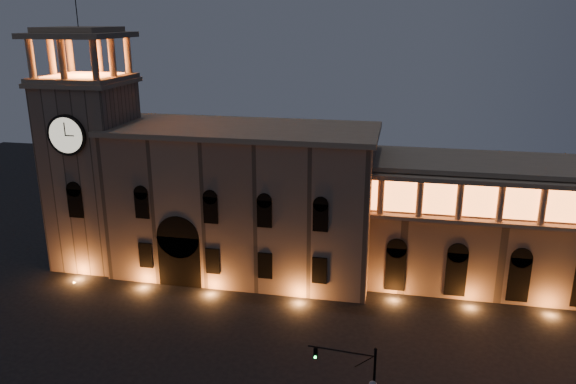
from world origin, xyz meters
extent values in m
plane|color=black|center=(0.00, 0.00, 0.00)|extent=(160.00, 160.00, 0.00)
cube|color=#8A6E5A|center=(-2.00, 22.00, 8.50)|extent=(30.00, 12.00, 17.00)
cube|color=gray|center=(-2.00, 22.00, 17.30)|extent=(30.80, 12.80, 0.60)
cube|color=black|center=(-8.00, 16.60, 3.00)|extent=(5.00, 1.40, 6.00)
cylinder|color=black|center=(-8.00, 16.60, 6.00)|extent=(5.00, 1.40, 5.00)
cube|color=orange|center=(-8.00, 16.40, 2.80)|extent=(4.20, 0.20, 5.00)
cube|color=#8A6E5A|center=(-20.50, 21.00, 11.00)|extent=(9.00, 9.00, 22.00)
cube|color=gray|center=(-20.50, 21.00, 22.25)|extent=(9.80, 9.80, 0.50)
cylinder|color=black|center=(-20.50, 16.32, 17.00)|extent=(4.60, 0.35, 4.60)
cylinder|color=beige|center=(-20.50, 16.18, 17.00)|extent=(4.00, 0.12, 4.00)
cube|color=gray|center=(-20.50, 21.00, 22.75)|extent=(9.40, 9.40, 0.50)
cube|color=orange|center=(-20.50, 21.00, 23.05)|extent=(6.80, 6.80, 0.15)
cylinder|color=gray|center=(-24.30, 17.20, 25.10)|extent=(0.76, 0.76, 4.20)
cylinder|color=gray|center=(-20.50, 17.20, 25.10)|extent=(0.76, 0.76, 4.20)
cylinder|color=gray|center=(-16.70, 17.20, 25.10)|extent=(0.76, 0.76, 4.20)
cylinder|color=gray|center=(-24.30, 24.80, 25.10)|extent=(0.76, 0.76, 4.20)
cylinder|color=gray|center=(-20.50, 24.80, 25.10)|extent=(0.76, 0.76, 4.20)
cylinder|color=gray|center=(-16.70, 24.80, 25.10)|extent=(0.76, 0.76, 4.20)
cylinder|color=gray|center=(-24.30, 21.00, 25.10)|extent=(0.76, 0.76, 4.20)
cylinder|color=gray|center=(-16.70, 21.00, 25.10)|extent=(0.76, 0.76, 4.20)
cube|color=gray|center=(-20.50, 21.00, 27.50)|extent=(9.80, 9.80, 0.60)
cube|color=gray|center=(-20.50, 21.00, 28.10)|extent=(7.50, 7.50, 0.60)
cylinder|color=black|center=(-20.50, 21.00, 30.40)|extent=(0.10, 0.10, 4.00)
cube|color=#846955|center=(32.00, 24.00, 7.00)|extent=(40.00, 10.00, 14.00)
cube|color=gray|center=(32.00, 24.00, 14.25)|extent=(40.60, 10.60, 0.50)
cube|color=gray|center=(32.00, 18.50, 9.30)|extent=(40.00, 1.20, 0.40)
cube|color=gray|center=(32.00, 18.50, 13.60)|extent=(40.00, 1.40, 0.50)
cube|color=orange|center=(32.00, 19.05, 11.50)|extent=(38.00, 0.15, 3.60)
cylinder|color=gray|center=(14.00, 18.50, 11.50)|extent=(0.70, 0.70, 4.00)
cylinder|color=gray|center=(18.00, 18.50, 11.50)|extent=(0.70, 0.70, 4.00)
cylinder|color=gray|center=(22.00, 18.50, 11.50)|extent=(0.70, 0.70, 4.00)
cylinder|color=gray|center=(26.00, 18.50, 11.50)|extent=(0.70, 0.70, 4.00)
cylinder|color=gray|center=(30.00, 18.50, 11.50)|extent=(0.70, 0.70, 4.00)
sphere|color=black|center=(14.84, -3.37, 7.00)|extent=(0.28, 0.28, 0.28)
cylinder|color=black|center=(12.38, -3.18, 6.41)|extent=(4.93, 0.50, 0.12)
cube|color=black|center=(10.51, -3.03, 5.92)|extent=(0.32, 0.30, 0.84)
cylinder|color=#0CE53F|center=(10.50, -3.19, 5.64)|extent=(0.18, 0.09, 0.18)
camera|label=1|loc=(15.65, -38.46, 29.51)|focal=35.00mm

